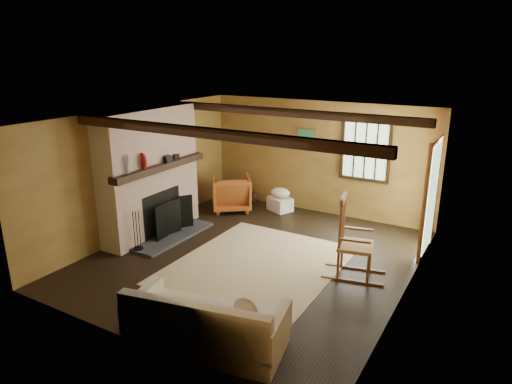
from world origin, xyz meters
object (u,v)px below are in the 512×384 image
Objects in this scene: fireplace at (151,178)px; rocking_chair at (352,243)px; laundry_basket at (280,204)px; sofa at (206,328)px; armchair at (231,193)px.

rocking_chair is (3.87, 0.23, -0.55)m from fireplace.
laundry_basket is at bearing 35.34° from rocking_chair.
armchair reaches higher than sofa.
rocking_chair is at bearing 3.45° from fireplace.
armchair is at bearing 108.29° from sofa.
rocking_chair is at bearing 116.65° from armchair.
sofa is 2.38× the size of armchair.
fireplace is at bearing 36.77° from armchair.
fireplace reaches higher than armchair.
sofa reaches higher than laundry_basket.
armchair is (-2.43, 4.28, 0.11)m from sofa.
rocking_chair is 3.21m from laundry_basket.
sofa is 5.00m from laundry_basket.
fireplace reaches higher than rocking_chair.
rocking_chair is 1.57× the size of armchair.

